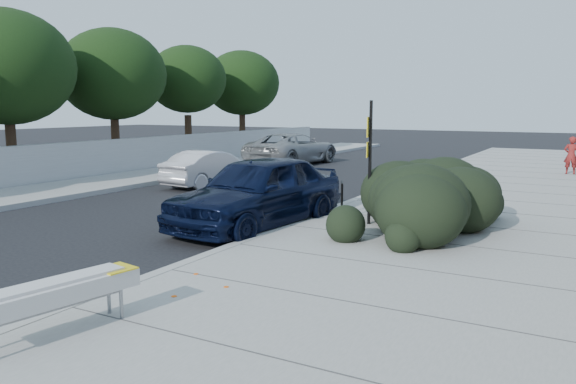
% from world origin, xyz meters
% --- Properties ---
extents(ground, '(120.00, 120.00, 0.00)m').
position_xyz_m(ground, '(0.00, 0.00, 0.00)').
color(ground, black).
rests_on(ground, ground).
extents(sidewalk_near, '(11.20, 50.00, 0.15)m').
position_xyz_m(sidewalk_near, '(5.60, 5.00, 0.07)').
color(sidewalk_near, gray).
rests_on(sidewalk_near, ground).
extents(sidewalk_far, '(3.00, 50.00, 0.15)m').
position_xyz_m(sidewalk_far, '(-9.50, 5.00, 0.07)').
color(sidewalk_far, gray).
rests_on(sidewalk_far, ground).
extents(curb_near, '(0.22, 50.00, 0.17)m').
position_xyz_m(curb_near, '(0.00, 5.00, 0.08)').
color(curb_near, '#9E9E99').
rests_on(curb_near, ground).
extents(curb_far, '(0.22, 50.00, 0.17)m').
position_xyz_m(curb_far, '(-8.00, 5.00, 0.08)').
color(curb_far, '#9E9E99').
rests_on(curb_far, ground).
extents(far_wall, '(0.30, 40.00, 1.50)m').
position_xyz_m(far_wall, '(-11.20, 5.00, 0.75)').
color(far_wall, '#9E9E99').
rests_on(far_wall, ground).
extents(tree_far_c, '(4.80, 4.80, 6.24)m').
position_xyz_m(tree_far_c, '(-12.50, 4.00, 4.19)').
color(tree_far_c, '#332114').
rests_on(tree_far_c, ground).
extents(tree_far_d, '(4.60, 4.60, 6.16)m').
position_xyz_m(tree_far_d, '(-12.50, 9.00, 4.19)').
color(tree_far_d, '#332114').
rests_on(tree_far_d, ground).
extents(tree_far_e, '(4.00, 4.00, 5.90)m').
position_xyz_m(tree_far_e, '(-12.50, 14.00, 4.18)').
color(tree_far_e, '#332114').
rests_on(tree_far_e, ground).
extents(tree_far_f, '(4.40, 4.40, 6.07)m').
position_xyz_m(tree_far_f, '(-12.50, 19.00, 4.19)').
color(tree_far_f, '#332114').
rests_on(tree_far_f, ground).
extents(bench, '(0.80, 2.11, 0.63)m').
position_xyz_m(bench, '(0.68, -4.70, 0.65)').
color(bench, gray).
rests_on(bench, sidewalk_near).
extents(bike_rack, '(0.27, 0.55, 0.86)m').
position_xyz_m(bike_rack, '(0.72, 3.50, 0.67)').
color(bike_rack, black).
rests_on(bike_rack, sidewalk_near).
extents(sign_post, '(0.13, 0.32, 2.80)m').
position_xyz_m(sign_post, '(1.58, 3.04, 1.73)').
color(sign_post, black).
rests_on(sign_post, sidewalk_near).
extents(hedge, '(2.43, 4.64, 1.71)m').
position_xyz_m(hedge, '(2.80, 3.22, 1.01)').
color(hedge, black).
rests_on(hedge, sidewalk_near).
extents(sedan_navy, '(2.50, 5.17, 1.70)m').
position_xyz_m(sedan_navy, '(-0.80, 2.10, 0.85)').
color(sedan_navy, black).
rests_on(sedan_navy, ground).
extents(wagon_silver, '(1.79, 4.01, 1.28)m').
position_xyz_m(wagon_silver, '(-6.00, 7.24, 0.64)').
color(wagon_silver, silver).
rests_on(wagon_silver, ground).
extents(suv_silver, '(3.03, 5.75, 1.54)m').
position_xyz_m(suv_silver, '(-7.18, 15.47, 0.77)').
color(suv_silver, gray).
rests_on(suv_silver, ground).
extents(pedestrian, '(0.59, 0.43, 1.50)m').
position_xyz_m(pedestrian, '(5.13, 16.08, 0.90)').
color(pedestrian, maroon).
rests_on(pedestrian, sidewalk_near).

